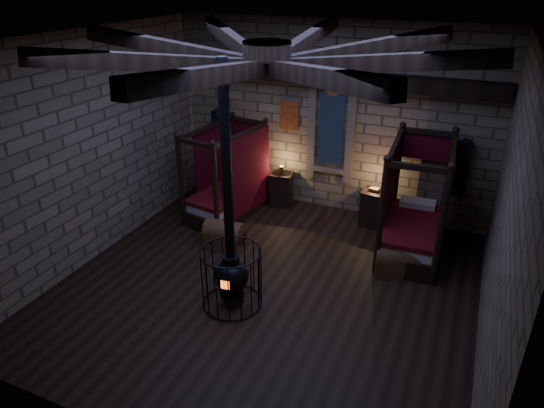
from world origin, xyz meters
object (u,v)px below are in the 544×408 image
at_px(trunk_left, 225,235).
at_px(stove, 231,272).
at_px(bed_right, 413,225).
at_px(trunk_right, 396,261).
at_px(bed_left, 229,193).

bearing_deg(trunk_left, stove, -60.83).
bearing_deg(trunk_left, bed_right, 18.34).
bearing_deg(bed_right, trunk_right, -99.63).
relative_size(bed_left, trunk_left, 2.59).
bearing_deg(bed_right, stove, -132.28).
distance_m(trunk_right, stove, 3.13).
height_order(bed_left, trunk_left, bed_left).
distance_m(bed_left, trunk_left, 1.49).
bearing_deg(trunk_right, bed_right, 64.60).
xyz_separation_m(bed_left, bed_right, (4.09, 0.04, 0.05)).
height_order(bed_right, trunk_right, bed_right).
relative_size(trunk_left, stove, 0.20).
distance_m(trunk_left, trunk_right, 3.39).
relative_size(bed_left, bed_right, 0.93).
height_order(bed_right, stove, stove).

